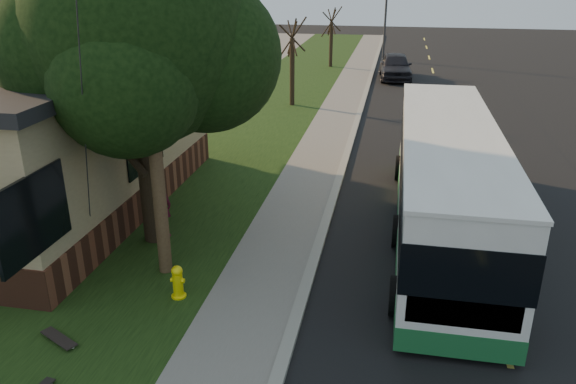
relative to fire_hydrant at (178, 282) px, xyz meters
The scene contains 16 objects.
ground 2.64m from the fire_hydrant, ahead, with size 120.00×120.00×0.00m, color black.
road 11.99m from the fire_hydrant, 56.58° to the left, with size 8.00×80.00×0.01m, color black.
curb 10.34m from the fire_hydrant, 75.43° to the left, with size 0.25×80.00×0.12m, color gray.
sidewalk 10.13m from the fire_hydrant, 80.91° to the left, with size 2.00×80.00×0.08m, color slate.
grass_verge 10.19m from the fire_hydrant, 100.76° to the left, with size 5.00×80.00×0.07m, color black.
fire_hydrant is the anchor object (origin of this frame).
utility_pole 4.37m from the fire_hydrant, 125.38° to the left, with size 2.86×3.21×9.07m.
leafy_tree 5.65m from the fire_hydrant, 120.67° to the left, with size 6.30×6.00×7.80m.
bare_tree_near 18.10m from the fire_hydrant, 92.86° to the left, with size 1.38×1.21×4.31m.
bare_tree_far 30.04m from the fire_hydrant, 90.76° to the left, with size 1.38×1.21×4.03m.
traffic_signal 34.25m from the fire_hydrant, 84.79° to the left, with size 0.18×0.22×5.50m.
transit_bus 7.19m from the fire_hydrant, 37.21° to the left, with size 2.50×10.84×2.94m.
skateboarder 3.16m from the fire_hydrant, 119.21° to the left, with size 0.68×0.45×1.87m, color #4C0F21.
skateboard_spare 2.53m from the fire_hydrant, 131.00° to the right, with size 0.91×0.61×0.09m.
dumpster 5.79m from the fire_hydrant, 159.62° to the left, with size 1.91×1.66×1.46m.
distant_car 26.87m from the fire_hydrant, 81.22° to the left, with size 1.88×4.68×1.59m, color black.
Camera 1 is at (1.65, -9.65, 6.64)m, focal length 35.00 mm.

